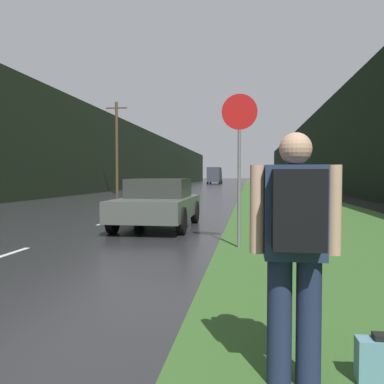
# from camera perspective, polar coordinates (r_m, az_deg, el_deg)

# --- Properties ---
(grass_verge) EXTENTS (6.00, 240.00, 0.02)m
(grass_verge) POSITION_cam_1_polar(r_m,az_deg,el_deg) (40.84, 11.22, 0.08)
(grass_verge) COLOR #386028
(grass_verge) RESTS_ON ground_plane
(lane_stripe_c) EXTENTS (0.12, 3.00, 0.01)m
(lane_stripe_c) POSITION_cam_1_polar(r_m,az_deg,el_deg) (14.30, -10.96, -3.87)
(lane_stripe_c) COLOR silver
(lane_stripe_c) RESTS_ON ground_plane
(lane_stripe_d) EXTENTS (0.12, 3.00, 0.01)m
(lane_stripe_d) POSITION_cam_1_polar(r_m,az_deg,el_deg) (21.02, -4.77, -1.89)
(lane_stripe_d) COLOR silver
(lane_stripe_d) RESTS_ON ground_plane
(lane_stripe_e) EXTENTS (0.12, 3.00, 0.01)m
(lane_stripe_e) POSITION_cam_1_polar(r_m,az_deg,el_deg) (27.88, -1.60, -0.87)
(lane_stripe_e) COLOR silver
(lane_stripe_e) RESTS_ON ground_plane
(treeline_far_side) EXTENTS (2.00, 140.00, 7.74)m
(treeline_far_side) POSITION_cam_1_polar(r_m,az_deg,el_deg) (52.85, -8.11, 4.76)
(treeline_far_side) COLOR black
(treeline_far_side) RESTS_ON ground_plane
(treeline_near_side) EXTENTS (2.00, 140.00, 8.68)m
(treeline_near_side) POSITION_cam_1_polar(r_m,az_deg,el_deg) (51.50, 17.32, 5.28)
(treeline_near_side) COLOR black
(treeline_near_side) RESTS_ON ground_plane
(utility_pole_far) EXTENTS (1.80, 0.24, 7.71)m
(utility_pole_far) POSITION_cam_1_polar(r_m,az_deg,el_deg) (34.77, -10.52, 6.27)
(utility_pole_far) COLOR #4C3823
(utility_pole_far) RESTS_ON ground_plane
(stop_sign) EXTENTS (0.74, 0.07, 3.22)m
(stop_sign) POSITION_cam_1_polar(r_m,az_deg,el_deg) (8.53, 6.66, 5.52)
(stop_sign) COLOR slate
(stop_sign) RESTS_ON ground_plane
(hitchhiker_with_backpack) EXTENTS (0.63, 0.42, 1.82)m
(hitchhiker_with_backpack) POSITION_cam_1_polar(r_m,az_deg,el_deg) (2.95, 14.30, -6.98)
(hitchhiker_with_backpack) COLOR #1E2847
(hitchhiker_with_backpack) RESTS_ON ground_plane
(suitcase) EXTENTS (0.35, 0.15, 0.38)m
(suitcase) POSITION_cam_1_polar(r_m,az_deg,el_deg) (3.44, 25.11, -20.81)
(suitcase) COLOR #6093A8
(suitcase) RESTS_ON ground_plane
(car_passing_near) EXTENTS (2.05, 4.29, 1.43)m
(car_passing_near) POSITION_cam_1_polar(r_m,az_deg,el_deg) (12.01, -4.76, -1.51)
(car_passing_near) COLOR #4C514C
(car_passing_near) RESTS_ON ground_plane
(delivery_truck) EXTENTS (2.54, 8.72, 3.22)m
(delivery_truck) POSITION_cam_1_polar(r_m,az_deg,el_deg) (79.99, 3.21, 2.37)
(delivery_truck) COLOR black
(delivery_truck) RESTS_ON ground_plane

